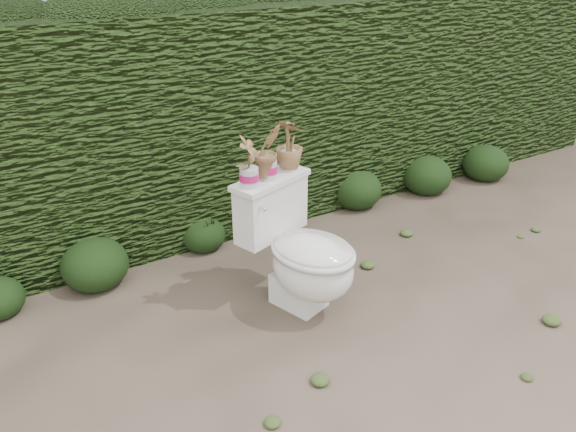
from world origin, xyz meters
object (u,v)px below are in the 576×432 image
potted_plant_left (249,163)px  potted_plant_right (289,146)px  toilet (302,254)px  potted_plant_center (268,153)px

potted_plant_left → potted_plant_right: potted_plant_right is taller
toilet → potted_plant_right: size_ratio=2.69×
potted_plant_left → potted_plant_right: (0.32, 0.10, 0.01)m
toilet → potted_plant_center: size_ratio=2.55×
toilet → potted_plant_center: (-0.09, 0.22, 0.57)m
potted_plant_left → potted_plant_center: potted_plant_center is taller
toilet → potted_plant_left: (-0.24, 0.17, 0.56)m
potted_plant_right → toilet: bearing=132.4°
toilet → potted_plant_center: potted_plant_center is taller
potted_plant_left → potted_plant_right: bearing=-22.6°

